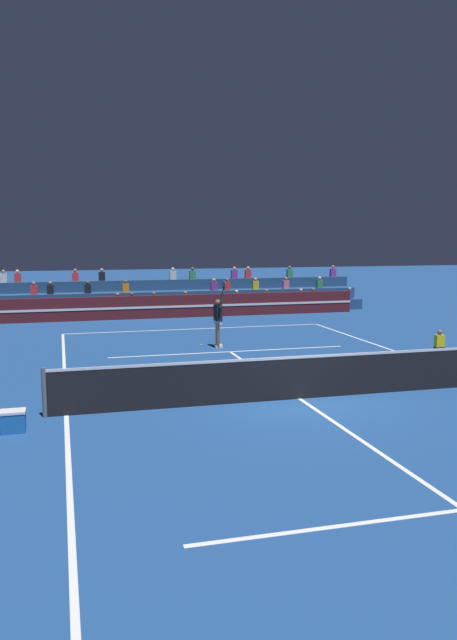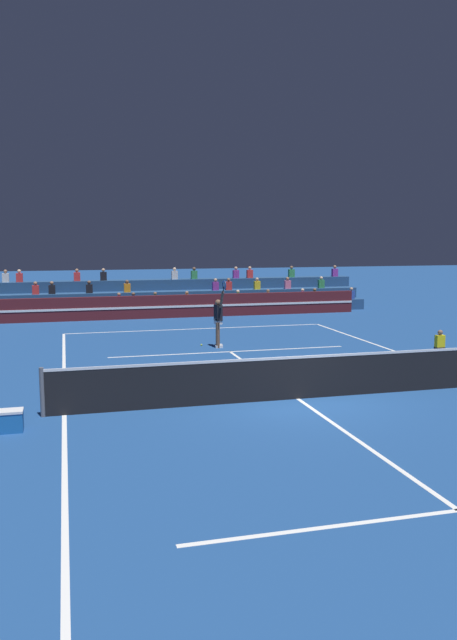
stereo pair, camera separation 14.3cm
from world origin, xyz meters
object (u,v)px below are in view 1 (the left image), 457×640
ball_kid_courtside (439,345)px  tennis_ball (201,345)px  equipment_cooler (13,421)px  tennis_player (218,320)px

ball_kid_courtside → tennis_ball: (-7.29, 3.72, -0.30)m
equipment_cooler → tennis_ball: bearing=56.2°
ball_kid_courtside → equipment_cooler: (-13.13, -5.01, -0.10)m
tennis_player → ball_kid_courtside: bearing=-25.6°
tennis_ball → tennis_player: bearing=-42.5°
tennis_player → equipment_cooler: bearing=-127.6°
tennis_player → tennis_ball: bearing=137.5°
tennis_ball → equipment_cooler: bearing=-123.8°
tennis_player → equipment_cooler: size_ratio=4.94×
tennis_player → equipment_cooler: 10.45m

